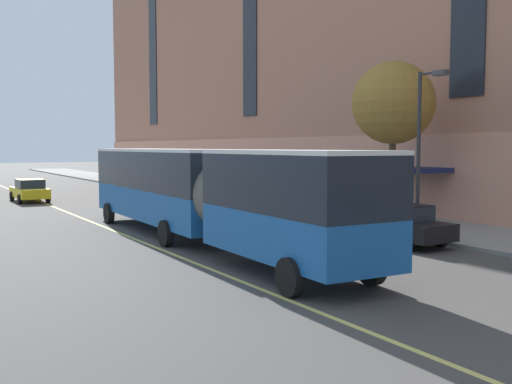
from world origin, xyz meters
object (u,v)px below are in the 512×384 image
Objects in this scene: taxi_cab at (30,190)px; street_lamp at (423,135)px; parked_car_black_5 at (396,224)px; city_bus at (200,190)px; street_tree_mid_block at (393,103)px; parked_car_navy_4 at (241,199)px; parked_car_champagne_1 at (117,180)px; parked_car_navy_2 at (186,191)px.

taxi_cab is 0.68× the size of street_lamp.
street_lamp is at bearing -66.77° from taxi_cab.
city_bus is at bearing 150.50° from parked_car_black_5.
parked_car_navy_4 is at bearing 112.48° from street_tree_mid_block.
parked_car_black_5 is at bearing -71.00° from taxi_cab.
parked_car_navy_4 is 0.96× the size of taxi_cab.
parked_car_champagne_1 is at bearing 90.08° from parked_car_navy_4.
city_bus is 7.65m from parked_car_black_5.
parked_car_navy_2 is 10.71m from taxi_cab.
parked_car_navy_4 is (0.18, -7.35, -0.00)m from parked_car_navy_2.
parked_car_navy_2 is 1.06× the size of taxi_cab.
street_tree_mid_block is at bearing 64.00° from street_lamp.
parked_car_navy_2 is 16.96m from street_tree_mid_block.
parked_car_navy_2 is 0.63× the size of street_tree_mid_block.
taxi_cab is at bearing 113.23° from street_lamp.
parked_car_navy_4 is 0.65× the size of street_lamp.
parked_car_navy_4 is at bearing -89.92° from parked_car_champagne_1.
parked_car_champagne_1 is 35.07m from street_lamp.
parked_car_navy_4 is at bearing -55.33° from taxi_cab.
parked_car_champagne_1 is 31.81m from street_tree_mid_block.
parked_car_champagne_1 and taxi_cab have the same top height.
parked_car_champagne_1 and parked_car_navy_4 have the same top height.
parked_car_champagne_1 is 1.04× the size of parked_car_black_5.
parked_car_navy_4 is at bearing 98.08° from street_lamp.
parked_car_champagne_1 is 13.21m from taxi_cab.
city_bus is 10.93m from street_tree_mid_block.
street_tree_mid_block is (12.63, -21.65, 5.00)m from taxi_cab.
taxi_cab is at bearing 96.05° from city_bus.
parked_car_navy_4 is 12.68m from street_lamp.
parked_car_black_5 is 27.38m from taxi_cab.
street_lamp is at bearing -87.13° from parked_car_champagne_1.
taxi_cab is 0.59× the size of street_tree_mid_block.
parked_car_champagne_1 is 15.43m from parked_car_navy_2.
street_tree_mid_block is 1.15× the size of street_lamp.
parked_car_navy_2 is 0.72× the size of street_lamp.
parked_car_navy_2 is 19.82m from street_lamp.
parked_car_navy_4 is 12.67m from parked_car_black_5.
parked_car_navy_4 is at bearing 88.96° from parked_car_black_5.
parked_car_navy_2 and parked_car_black_5 have the same top height.
street_lamp is at bearing 16.89° from parked_car_black_5.
street_lamp is (-1.78, -3.64, -1.56)m from street_tree_mid_block.
city_bus is 22.34m from taxi_cab.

